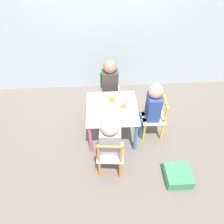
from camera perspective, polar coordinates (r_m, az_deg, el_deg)
ground_plane at (r=2.73m, az=0.00°, el=-5.69°), size 6.00×6.00×0.00m
kids_table at (r=2.46m, az=0.00°, el=-0.01°), size 0.56×0.56×0.45m
chair_green at (r=2.91m, az=-0.60°, el=5.23°), size 0.26×0.26×0.53m
chair_yellow at (r=2.60m, az=11.14°, el=-1.61°), size 0.27×0.27×0.53m
chair_orange at (r=2.22m, az=-0.47°, el=-11.29°), size 0.28×0.28×0.53m
child_back at (r=2.74m, az=-0.57°, el=7.67°), size 0.20×0.22×0.76m
child_right at (r=2.46m, az=10.34°, el=1.40°), size 0.22×0.20×0.75m
child_front at (r=2.11m, az=-0.43°, el=-7.04°), size 0.21×0.22×0.73m
plate_back at (r=2.50m, az=-0.16°, el=3.24°), size 0.15×0.15×0.03m
plate_right at (r=2.41m, az=2.96°, el=1.40°), size 0.17×0.17×0.03m
storage_bin at (r=2.43m, az=16.84°, el=-15.57°), size 0.26×0.26×0.12m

